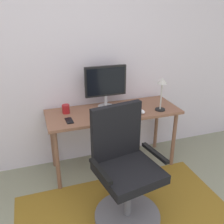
{
  "coord_description": "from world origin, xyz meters",
  "views": [
    {
      "loc": [
        -0.28,
        -0.56,
        1.81
      ],
      "look_at": [
        0.45,
        1.6,
        0.82
      ],
      "focal_mm": 40.15,
      "sensor_mm": 36.0,
      "label": 1
    }
  ],
  "objects": [
    {
      "name": "desk_lamp",
      "position": [
        1.05,
        1.7,
        0.98
      ],
      "size": [
        0.11,
        0.11,
        0.37
      ],
      "color": "black",
      "rests_on": "desk"
    },
    {
      "name": "wall_back",
      "position": [
        0.0,
        2.2,
        1.3
      ],
      "size": [
        6.0,
        0.1,
        2.6
      ],
      "primitive_type": "cube",
      "color": "silver",
      "rests_on": "ground"
    },
    {
      "name": "monitor",
      "position": [
        0.5,
        1.99,
        1.01
      ],
      "size": [
        0.47,
        0.18,
        0.48
      ],
      "color": "#B2B2B7",
      "rests_on": "desk"
    },
    {
      "name": "coffee_cup",
      "position": [
        0.04,
        1.96,
        0.77
      ],
      "size": [
        0.08,
        0.08,
        0.09
      ],
      "primitive_type": "cylinder",
      "color": "#A31A1D",
      "rests_on": "desk"
    },
    {
      "name": "area_rug",
      "position": [
        0.4,
        1.13,
        0.0
      ],
      "size": [
        1.98,
        1.01,
        0.01
      ],
      "primitive_type": "cube",
      "color": "olive",
      "rests_on": "ground"
    },
    {
      "name": "computer_mouse",
      "position": [
        0.82,
        1.69,
        0.74
      ],
      "size": [
        0.06,
        0.1,
        0.03
      ],
      "primitive_type": "ellipsoid",
      "color": "white",
      "rests_on": "desk"
    },
    {
      "name": "cell_phone",
      "position": [
        0.04,
        1.74,
        0.73
      ],
      "size": [
        0.07,
        0.14,
        0.01
      ],
      "primitive_type": "cube",
      "rotation": [
        0.0,
        0.0,
        0.05
      ],
      "color": "black",
      "rests_on": "desk"
    },
    {
      "name": "keyboard",
      "position": [
        0.47,
        1.69,
        0.73
      ],
      "size": [
        0.43,
        0.13,
        0.02
      ],
      "primitive_type": "cube",
      "color": "black",
      "rests_on": "desk"
    },
    {
      "name": "office_chair",
      "position": [
        0.39,
        1.08,
        0.42
      ],
      "size": [
        0.62,
        0.6,
        1.05
      ],
      "rotation": [
        0.0,
        0.0,
        0.17
      ],
      "color": "slate",
      "rests_on": "ground"
    },
    {
      "name": "desk",
      "position": [
        0.55,
        1.85,
        0.64
      ],
      "size": [
        1.47,
        0.55,
        0.72
      ],
      "color": "brown",
      "rests_on": "ground"
    }
  ]
}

